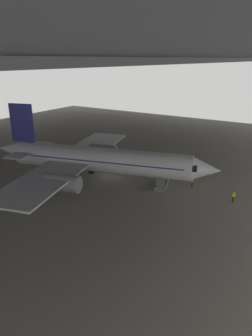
{
  "coord_description": "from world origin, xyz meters",
  "views": [
    {
      "loc": [
        -34.48,
        -24.7,
        17.07
      ],
      "look_at": [
        -0.17,
        -3.33,
        2.47
      ],
      "focal_mm": 32.46,
      "sensor_mm": 36.0,
      "label": 1
    }
  ],
  "objects_px": {
    "crew_worker_by_stairs": "(192,181)",
    "boarding_stairs": "(162,182)",
    "crew_worker_near_nose": "(234,196)",
    "baggage_tug": "(63,161)",
    "airplane_main": "(97,159)"
  },
  "relations": [
    {
      "from": "crew_worker_near_nose",
      "to": "baggage_tug",
      "type": "height_order",
      "value": "crew_worker_near_nose"
    },
    {
      "from": "boarding_stairs",
      "to": "crew_worker_by_stairs",
      "type": "bearing_deg",
      "value": -60.08
    },
    {
      "from": "boarding_stairs",
      "to": "crew_worker_near_nose",
      "type": "distance_m",
      "value": 9.78
    },
    {
      "from": "crew_worker_near_nose",
      "to": "baggage_tug",
      "type": "bearing_deg",
      "value": 90.44
    },
    {
      "from": "airplane_main",
      "to": "crew_worker_near_nose",
      "type": "relative_size",
      "value": 21.8
    },
    {
      "from": "crew_worker_by_stairs",
      "to": "baggage_tug",
      "type": "xyz_separation_m",
      "value": [
        -2.1,
        22.33,
        -0.37
      ]
    },
    {
      "from": "airplane_main",
      "to": "crew_worker_near_nose",
      "type": "height_order",
      "value": "airplane_main"
    },
    {
      "from": "airplane_main",
      "to": "baggage_tug",
      "type": "height_order",
      "value": "airplane_main"
    },
    {
      "from": "crew_worker_by_stairs",
      "to": "boarding_stairs",
      "type": "bearing_deg",
      "value": 119.92
    },
    {
      "from": "airplane_main",
      "to": "crew_worker_near_nose",
      "type": "xyz_separation_m",
      "value": [
        3.32,
        -18.84,
        -2.46
      ]
    },
    {
      "from": "airplane_main",
      "to": "boarding_stairs",
      "type": "xyz_separation_m",
      "value": [
        3.08,
        -9.06,
        -2.62
      ]
    },
    {
      "from": "crew_worker_near_nose",
      "to": "crew_worker_by_stairs",
      "type": "bearing_deg",
      "value": 72.83
    },
    {
      "from": "airplane_main",
      "to": "crew_worker_by_stairs",
      "type": "relative_size",
      "value": 21.31
    },
    {
      "from": "crew_worker_near_nose",
      "to": "baggage_tug",
      "type": "xyz_separation_m",
      "value": [
        -0.22,
        28.42,
        -0.35
      ]
    },
    {
      "from": "crew_worker_by_stairs",
      "to": "baggage_tug",
      "type": "relative_size",
      "value": 0.67
    }
  ]
}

